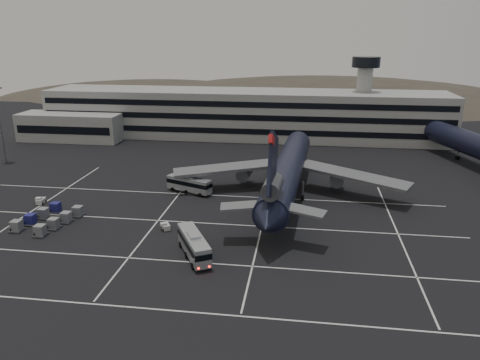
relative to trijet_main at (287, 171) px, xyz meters
name	(u,v)px	position (x,y,z in m)	size (l,w,h in m)	color
ground	(186,232)	(-15.41, -19.40, -5.25)	(260.00, 260.00, 0.00)	black
lane_markings	(193,230)	(-14.47, -18.67, -5.24)	(90.00, 55.62, 0.01)	silver
terminal	(234,114)	(-18.36, 51.75, 1.68)	(125.00, 26.00, 24.00)	gray
hills	(304,119)	(2.58, 150.60, -17.32)	(352.00, 180.00, 44.00)	#38332B
trijet_main	(287,171)	(0.00, 0.00, 0.00)	(47.37, 57.67, 18.08)	black
trijet_far	(463,140)	(41.74, 32.35, 0.18)	(26.02, 56.32, 18.08)	black
bus_near	(194,244)	(-12.12, -27.62, -3.24)	(7.04, 10.29, 3.67)	#9A9DA2
bus_far	(189,184)	(-19.55, -0.50, -3.36)	(9.89, 5.90, 3.45)	#9A9DA2
tug_a	(41,201)	(-45.78, -10.66, -4.63)	(1.61, 2.34, 1.39)	beige
tug_b	(166,226)	(-18.95, -18.89, -4.67)	(2.07, 2.36, 1.31)	beige
uld_cluster	(48,218)	(-39.40, -19.16, -4.36)	(9.20, 12.34, 1.83)	#2D2D30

